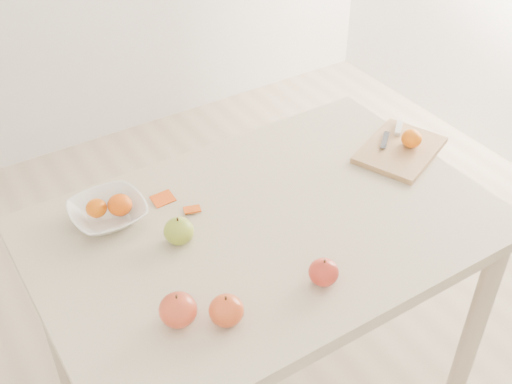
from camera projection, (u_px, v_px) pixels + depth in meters
table at (266, 250)px, 1.74m from camera, size 1.20×0.80×0.75m
cutting_board at (400, 150)px, 1.93m from camera, size 0.32×0.29×0.02m
board_tangerine at (412, 138)px, 1.91m from camera, size 0.06×0.06×0.05m
fruit_bowl at (108, 213)px, 1.68m from camera, size 0.20×0.20×0.05m
bowl_tangerine_near at (96, 208)px, 1.66m from camera, size 0.06×0.06×0.05m
bowl_tangerine_far at (120, 205)px, 1.66m from camera, size 0.06×0.06×0.06m
orange_peel_a at (163, 200)px, 1.75m from camera, size 0.06×0.05×0.01m
orange_peel_b at (192, 210)px, 1.72m from camera, size 0.05×0.05×0.01m
paring_knife at (396, 130)px, 1.99m from camera, size 0.16×0.10×0.01m
apple_green at (179, 231)px, 1.61m from camera, size 0.08×0.08×0.07m
apple_red_d at (178, 310)px, 1.40m from camera, size 0.09×0.09×0.08m
apple_red_e at (324, 272)px, 1.50m from camera, size 0.07×0.07×0.06m
apple_red_c at (226, 310)px, 1.40m from camera, size 0.08×0.08×0.07m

